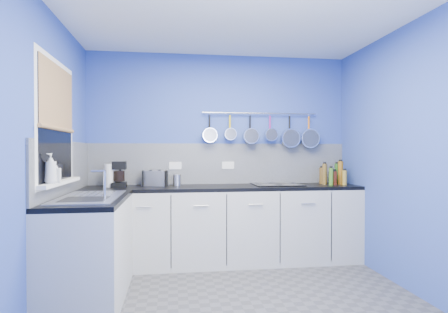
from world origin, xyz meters
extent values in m
cube|color=#47474C|center=(0.00, 0.00, -0.01)|extent=(3.20, 3.00, 0.02)
cube|color=white|center=(0.00, 0.00, 2.51)|extent=(3.20, 3.00, 0.02)
cube|color=#324AA5|center=(0.00, 1.51, 1.25)|extent=(3.20, 0.02, 2.50)
cube|color=#324AA5|center=(0.00, -1.51, 1.25)|extent=(3.20, 0.02, 2.50)
cube|color=#324AA5|center=(-1.61, 0.00, 1.25)|extent=(0.02, 3.00, 2.50)
cube|color=#324AA5|center=(1.61, 0.00, 1.25)|extent=(0.02, 3.00, 2.50)
cube|color=#929499|center=(0.00, 1.49, 1.15)|extent=(3.20, 0.02, 0.50)
cube|color=#929499|center=(-1.59, 0.60, 1.15)|extent=(0.02, 1.80, 0.50)
cube|color=#B9B8B3|center=(0.00, 1.20, 0.43)|extent=(3.20, 0.60, 0.86)
cube|color=black|center=(0.00, 1.20, 0.88)|extent=(3.20, 0.60, 0.04)
cube|color=#B9B8B3|center=(-1.30, 0.30, 0.43)|extent=(0.60, 1.20, 0.86)
cube|color=black|center=(-1.30, 0.30, 0.88)|extent=(0.60, 1.20, 0.04)
cube|color=white|center=(-1.58, 0.30, 1.55)|extent=(0.01, 1.00, 1.10)
cube|color=black|center=(-1.57, 0.30, 1.55)|extent=(0.01, 0.90, 1.00)
cube|color=#936C45|center=(-1.56, 0.30, 1.77)|extent=(0.01, 0.90, 0.55)
cube|color=white|center=(-1.55, 0.30, 1.04)|extent=(0.10, 0.98, 0.03)
cube|color=silver|center=(-1.30, 0.30, 0.90)|extent=(0.50, 0.95, 0.01)
cube|color=white|center=(-0.55, 1.48, 1.13)|extent=(0.15, 0.01, 0.09)
cube|color=white|center=(0.10, 1.48, 1.13)|extent=(0.15, 0.01, 0.09)
cylinder|color=silver|center=(0.50, 1.45, 1.78)|extent=(1.45, 0.02, 0.02)
imported|color=white|center=(-1.53, 0.00, 1.17)|extent=(0.11, 0.11, 0.24)
imported|color=white|center=(-1.53, 0.12, 1.14)|extent=(0.09, 0.09, 0.17)
cylinder|color=white|center=(-1.29, 1.24, 1.03)|extent=(0.13, 0.13, 0.26)
cube|color=silver|center=(-0.79, 1.33, 0.99)|extent=(0.31, 0.23, 0.18)
cylinder|color=silver|center=(-0.53, 1.30, 0.97)|extent=(0.09, 0.09, 0.13)
cube|color=black|center=(0.66, 1.24, 0.91)|extent=(0.56, 0.50, 0.01)
cylinder|color=#265919|center=(1.45, 1.32, 1.03)|extent=(0.06, 0.06, 0.25)
cylinder|color=black|center=(1.37, 1.32, 0.98)|extent=(0.05, 0.05, 0.15)
cylinder|color=brown|center=(1.27, 1.33, 1.00)|extent=(0.07, 0.07, 0.20)
cylinder|color=#8C5914|center=(1.45, 1.20, 1.04)|extent=(0.06, 0.06, 0.28)
cylinder|color=black|center=(1.37, 1.22, 0.98)|extent=(0.06, 0.06, 0.17)
cylinder|color=brown|center=(1.26, 1.23, 1.03)|extent=(0.05, 0.05, 0.25)
cylinder|color=olive|center=(1.46, 1.13, 0.99)|extent=(0.05, 0.05, 0.17)
cylinder|color=#4C190C|center=(1.34, 1.13, 0.98)|extent=(0.06, 0.06, 0.16)
cylinder|color=#3F721E|center=(1.28, 1.11, 1.00)|extent=(0.05, 0.05, 0.21)
camera|label=1|loc=(-0.57, -3.04, 1.30)|focal=29.46mm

